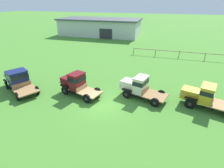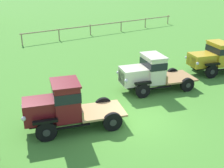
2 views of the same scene
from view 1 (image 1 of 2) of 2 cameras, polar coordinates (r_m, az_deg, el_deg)
The scene contains 7 objects.
ground_plane at distance 16.13m, azimuth -3.35°, elevation -6.68°, with size 240.00×240.00×0.00m, color #47842D.
farm_shed at distance 48.78m, azimuth -3.96°, elevation 18.12°, with size 21.09×9.42×4.29m.
paddock_fence at distance 31.25m, azimuth 24.79°, elevation 8.97°, with size 19.26×0.56×1.13m.
vintage_truck_foreground_near at distance 20.85m, azimuth -28.46°, elevation 1.48°, with size 5.62×4.26×2.16m.
vintage_truck_second_in_line at distance 17.72m, azimuth -11.61°, elevation 0.29°, with size 4.76×2.85×2.26m.
vintage_truck_midrow_center at distance 17.08m, azimuth 8.68°, elevation -0.77°, with size 4.86×2.94×2.15m.
vintage_truck_far_side at distance 17.25m, azimuth 27.96°, elevation -3.44°, with size 5.29×3.16×2.13m.
Camera 1 is at (4.82, -12.73, 8.66)m, focal length 28.00 mm.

